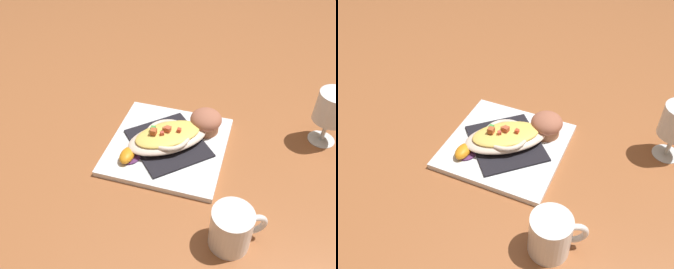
# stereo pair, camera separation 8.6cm
# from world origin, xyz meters

# --- Properties ---
(ground_plane) EXTENTS (2.60, 2.60, 0.00)m
(ground_plane) POSITION_xyz_m (0.00, 0.00, 0.00)
(ground_plane) COLOR #9F5C33
(square_plate) EXTENTS (0.30, 0.30, 0.01)m
(square_plate) POSITION_xyz_m (0.00, 0.00, 0.01)
(square_plate) COLOR white
(square_plate) RESTS_ON ground_plane
(folded_napkin) EXTENTS (0.24, 0.24, 0.00)m
(folded_napkin) POSITION_xyz_m (0.00, 0.00, 0.02)
(folded_napkin) COLOR black
(folded_napkin) RESTS_ON square_plate
(gratin_dish) EXTENTS (0.21, 0.21, 0.05)m
(gratin_dish) POSITION_xyz_m (-0.00, -0.00, 0.04)
(gratin_dish) COLOR beige
(gratin_dish) RESTS_ON folded_napkin
(muffin) EXTENTS (0.08, 0.08, 0.06)m
(muffin) POSITION_xyz_m (0.07, 0.08, 0.04)
(muffin) COLOR #A86542
(muffin) RESTS_ON square_plate
(orange_garnish) EXTENTS (0.05, 0.06, 0.02)m
(orange_garnish) POSITION_xyz_m (-0.07, -0.08, 0.02)
(orange_garnish) COLOR #552A5B
(orange_garnish) RESTS_ON square_plate
(coffee_mug) EXTENTS (0.10, 0.08, 0.09)m
(coffee_mug) POSITION_xyz_m (0.20, -0.20, 0.04)
(coffee_mug) COLOR white
(coffee_mug) RESTS_ON ground_plane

